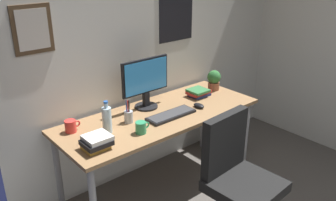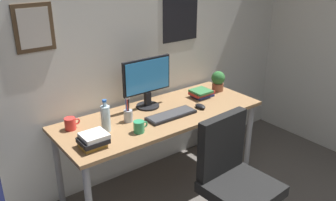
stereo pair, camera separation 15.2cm
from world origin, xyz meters
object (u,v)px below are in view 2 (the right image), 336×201
at_px(water_bottle, 106,118).
at_px(potted_plant, 218,80).
at_px(book_stack_right, 202,93).
at_px(keyboard, 171,115).
at_px(coffee_mug_near, 139,127).
at_px(monitor, 147,81).
at_px(office_chair, 233,176).
at_px(book_stack_left, 93,140).
at_px(pen_cup, 128,115).
at_px(coffee_mug_far, 70,124).
at_px(computer_mouse, 200,106).

relative_size(water_bottle, potted_plant, 1.29).
bearing_deg(book_stack_right, potted_plant, 6.97).
height_order(keyboard, coffee_mug_near, coffee_mug_near).
bearing_deg(monitor, potted_plant, -6.21).
bearing_deg(office_chair, coffee_mug_near, 121.50).
bearing_deg(book_stack_left, potted_plant, 10.43).
distance_m(office_chair, pen_cup, 0.93).
distance_m(office_chair, potted_plant, 1.18).
height_order(keyboard, coffee_mug_far, coffee_mug_far).
bearing_deg(coffee_mug_near, monitor, 48.44).
height_order(monitor, book_stack_left, monitor).
relative_size(coffee_mug_near, pen_cup, 0.59).
bearing_deg(pen_cup, computer_mouse, -13.68).
bearing_deg(computer_mouse, coffee_mug_near, -175.15).
distance_m(keyboard, potted_plant, 0.75).
xyz_separation_m(computer_mouse, water_bottle, (-0.85, 0.11, 0.09)).
height_order(coffee_mug_near, coffee_mug_far, coffee_mug_far).
bearing_deg(book_stack_left, office_chair, -39.91).
height_order(coffee_mug_near, pen_cup, pen_cup).
bearing_deg(office_chair, monitor, 93.48).
distance_m(keyboard, book_stack_right, 0.52).
bearing_deg(office_chair, coffee_mug_far, 128.29).
bearing_deg(monitor, keyboard, -81.43).
bearing_deg(monitor, book_stack_left, -152.99).
bearing_deg(keyboard, coffee_mug_near, -168.06).
relative_size(keyboard, water_bottle, 1.70).
xyz_separation_m(keyboard, coffee_mug_far, (-0.75, 0.28, 0.03)).
xyz_separation_m(keyboard, book_stack_left, (-0.73, -0.07, 0.04)).
bearing_deg(coffee_mug_near, pen_cup, 81.14).
relative_size(potted_plant, book_stack_right, 0.90).
height_order(computer_mouse, book_stack_right, book_stack_right).
bearing_deg(water_bottle, coffee_mug_near, -42.07).
xyz_separation_m(coffee_mug_near, potted_plant, (1.08, 0.28, 0.06)).
bearing_deg(monitor, book_stack_right, -11.88).
distance_m(computer_mouse, pen_cup, 0.65).
height_order(monitor, coffee_mug_near, monitor).
relative_size(coffee_mug_near, potted_plant, 0.61).
bearing_deg(potted_plant, coffee_mug_far, 176.95).
bearing_deg(book_stack_right, pen_cup, -177.33).
height_order(pen_cup, book_stack_right, pen_cup).
bearing_deg(computer_mouse, office_chair, -112.89).
xyz_separation_m(monitor, book_stack_left, (-0.69, -0.35, -0.19)).
relative_size(water_bottle, coffee_mug_far, 2.07).
relative_size(office_chair, potted_plant, 4.87).
bearing_deg(water_bottle, potted_plant, 4.87).
relative_size(office_chair, coffee_mug_far, 7.77).
distance_m(monitor, coffee_mug_far, 0.73).
height_order(office_chair, coffee_mug_near, office_chair).
bearing_deg(monitor, pen_cup, -152.33).
bearing_deg(book_stack_left, book_stack_right, 11.08).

